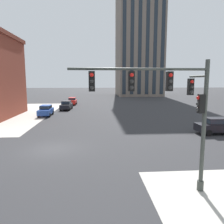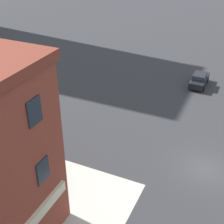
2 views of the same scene
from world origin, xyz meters
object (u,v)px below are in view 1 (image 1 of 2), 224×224
at_px(car_main_southbound_near, 72,101).
at_px(traffic_signal_main, 174,103).
at_px(car_cross_far, 66,105).
at_px(car_main_southbound_far, 217,125).
at_px(car_cross_westbound, 46,110).

bearing_deg(car_main_southbound_near, traffic_signal_main, -77.31).
xyz_separation_m(traffic_signal_main, car_cross_far, (-9.32, 31.70, -3.47)).
distance_m(car_main_southbound_far, car_cross_westbound, 24.39).
relative_size(car_main_southbound_far, car_cross_westbound, 1.00).
height_order(car_cross_westbound, car_cross_far, same).
height_order(traffic_signal_main, car_main_southbound_far, traffic_signal_main).
bearing_deg(traffic_signal_main, car_cross_far, 106.38).
height_order(traffic_signal_main, car_cross_far, traffic_signal_main).
height_order(car_main_southbound_near, car_main_southbound_far, same).
xyz_separation_m(traffic_signal_main, car_main_southbound_near, (-9.10, 40.41, -3.47)).
bearing_deg(car_cross_far, car_main_southbound_far, -48.79).
height_order(car_main_southbound_far, car_cross_westbound, same).
xyz_separation_m(car_main_southbound_near, car_cross_far, (-0.22, -8.71, 0.00)).
height_order(traffic_signal_main, car_main_southbound_near, traffic_signal_main).
height_order(car_main_southbound_near, car_cross_westbound, same).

